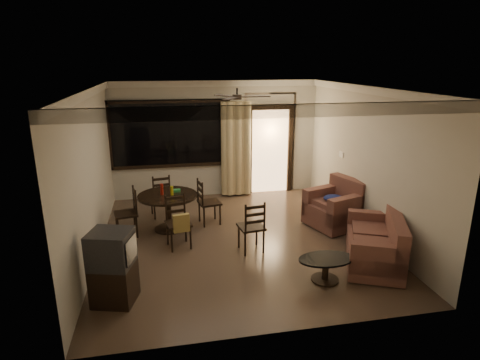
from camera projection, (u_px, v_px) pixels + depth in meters
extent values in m
plane|color=#7F6651|center=(237.00, 240.00, 7.56)|extent=(5.50, 5.50, 0.00)
plane|color=beige|center=(216.00, 139.00, 9.75)|extent=(5.00, 0.00, 5.00)
plane|color=beige|center=(282.00, 229.00, 4.58)|extent=(5.00, 0.00, 5.00)
plane|color=beige|center=(91.00, 175.00, 6.70)|extent=(0.00, 5.50, 5.50)
plane|color=beige|center=(366.00, 161.00, 7.62)|extent=(0.00, 5.50, 5.50)
plane|color=white|center=(237.00, 88.00, 6.76)|extent=(5.50, 5.50, 0.00)
cube|color=black|center=(170.00, 134.00, 9.47)|extent=(2.70, 0.04, 1.45)
cylinder|color=black|center=(173.00, 100.00, 9.17)|extent=(3.20, 0.03, 0.03)
cube|color=#FFC684|center=(270.00, 152.00, 10.05)|extent=(0.91, 0.03, 2.08)
cube|color=white|center=(341.00, 154.00, 8.64)|extent=(0.02, 0.18, 0.12)
cylinder|color=black|center=(237.00, 92.00, 6.78)|extent=(0.03, 0.03, 0.12)
cylinder|color=black|center=(237.00, 97.00, 6.80)|extent=(0.16, 0.16, 0.08)
cylinder|color=black|center=(168.00, 196.00, 7.83)|extent=(1.16, 1.16, 0.04)
cylinder|color=black|center=(169.00, 212.00, 7.93)|extent=(0.12, 0.12, 0.68)
cylinder|color=black|center=(169.00, 228.00, 8.03)|extent=(0.58, 0.58, 0.03)
cylinder|color=maroon|center=(162.00, 189.00, 7.80)|extent=(0.06, 0.06, 0.22)
cylinder|color=#B19A12|center=(172.00, 191.00, 7.78)|extent=(0.06, 0.06, 0.18)
cube|color=#26803E|center=(177.00, 191.00, 8.00)|extent=(0.14, 0.10, 0.05)
cube|color=black|center=(126.00, 214.00, 7.61)|extent=(0.49, 0.49, 0.04)
cube|color=black|center=(209.00, 203.00, 8.21)|extent=(0.49, 0.49, 0.04)
cube|color=black|center=(178.00, 224.00, 7.15)|extent=(0.49, 0.49, 0.04)
cube|color=#A88F48|center=(181.00, 223.00, 6.91)|extent=(0.29, 0.13, 0.32)
cube|color=black|center=(160.00, 196.00, 8.62)|extent=(0.49, 0.49, 0.04)
cube|color=black|center=(114.00, 283.00, 5.55)|extent=(0.66, 0.63, 0.56)
cube|color=black|center=(111.00, 249.00, 5.40)|extent=(0.66, 0.63, 0.50)
cube|color=black|center=(131.00, 250.00, 5.38)|extent=(0.13, 0.39, 0.34)
cube|color=#4D2524|center=(373.00, 251.00, 6.65)|extent=(1.39, 1.75, 0.39)
cube|color=#4D2524|center=(395.00, 235.00, 6.49)|extent=(0.81, 1.49, 0.63)
cube|color=#4D2524|center=(378.00, 259.00, 5.95)|extent=(0.82, 0.50, 0.48)
cube|color=#4D2524|center=(371.00, 224.00, 7.23)|extent=(0.82, 0.50, 0.48)
cube|color=#4D2524|center=(371.00, 238.00, 6.59)|extent=(1.09, 1.48, 0.12)
cube|color=#4D2524|center=(334.00, 215.00, 8.13)|extent=(1.19, 1.19, 0.44)
cube|color=#4D2524|center=(348.00, 195.00, 8.20)|extent=(0.51, 0.96, 0.72)
cube|color=#4D2524|center=(348.00, 210.00, 7.76)|extent=(0.95, 0.49, 0.55)
cube|color=#4D2524|center=(322.00, 199.00, 8.37)|extent=(0.95, 0.49, 0.55)
cube|color=#4D2524|center=(333.00, 203.00, 8.03)|extent=(0.86, 0.89, 0.13)
ellipsoid|color=#122350|center=(333.00, 198.00, 8.00)|extent=(0.40, 0.33, 0.12)
ellipsoid|color=black|center=(326.00, 259.00, 6.06)|extent=(0.86, 0.52, 0.03)
cylinder|color=black|center=(325.00, 270.00, 6.11)|extent=(0.10, 0.10, 0.34)
cylinder|color=black|center=(325.00, 279.00, 6.16)|extent=(0.42, 0.42, 0.03)
cube|color=black|center=(251.00, 227.00, 7.01)|extent=(0.47, 0.47, 0.04)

